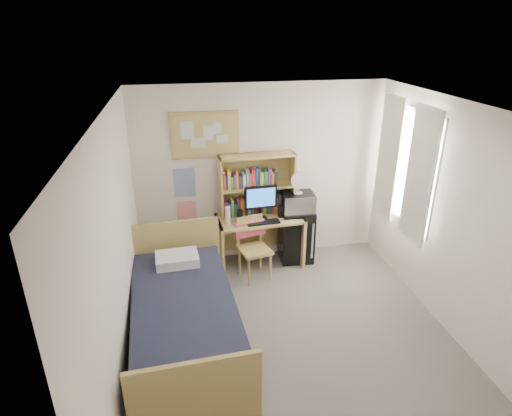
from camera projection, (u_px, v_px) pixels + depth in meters
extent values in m
cube|color=slate|center=(296.00, 343.00, 4.84)|extent=(3.60, 4.20, 0.02)
cube|color=silver|center=(307.00, 112.00, 3.80)|extent=(3.60, 4.20, 0.02)
cube|color=white|center=(261.00, 174.00, 6.21)|extent=(3.60, 0.04, 2.60)
cube|color=white|center=(404.00, 412.00, 2.43)|extent=(3.60, 0.04, 2.60)
cube|color=white|center=(116.00, 258.00, 4.01)|extent=(0.04, 4.20, 2.60)
cube|color=white|center=(461.00, 226.00, 4.62)|extent=(0.04, 4.20, 2.60)
cube|color=white|center=(405.00, 166.00, 5.58)|extent=(0.10, 1.40, 1.70)
cube|color=white|center=(419.00, 177.00, 5.21)|extent=(0.04, 0.55, 1.70)
cube|color=white|center=(389.00, 158.00, 5.93)|extent=(0.04, 0.55, 1.70)
cube|color=tan|center=(205.00, 135.00, 5.82)|extent=(0.94, 0.03, 0.64)
cube|color=#2944A5|center=(184.00, 182.00, 6.04)|extent=(0.30, 0.01, 0.42)
cube|color=red|center=(187.00, 213.00, 6.22)|extent=(0.28, 0.01, 0.36)
cube|color=tan|center=(259.00, 241.00, 6.27)|extent=(1.26, 0.69, 0.76)
cube|color=tan|center=(255.00, 250.00, 5.91)|extent=(0.53, 0.53, 0.88)
cube|color=black|center=(296.00, 234.00, 6.42)|extent=(0.50, 0.50, 0.81)
cube|color=black|center=(185.00, 322.00, 4.69)|extent=(1.24, 2.29, 0.61)
cube|color=tan|center=(257.00, 185.00, 6.07)|extent=(1.10, 0.34, 0.89)
cube|color=black|center=(261.00, 203.00, 5.97)|extent=(0.46, 0.06, 0.49)
cube|color=black|center=(263.00, 222.00, 5.94)|extent=(0.47, 0.18, 0.02)
cube|color=black|center=(240.00, 216.00, 5.96)|extent=(0.07, 0.07, 0.17)
cube|color=black|center=(281.00, 211.00, 6.10)|extent=(0.08, 0.08, 0.18)
cylinder|color=white|center=(228.00, 216.00, 5.87)|extent=(0.08, 0.08, 0.25)
cube|color=#E05571|center=(249.00, 228.00, 5.98)|extent=(0.47, 0.24, 0.21)
cube|color=silver|center=(298.00, 202.00, 6.19)|extent=(0.47, 0.37, 0.26)
cylinder|color=white|center=(298.00, 183.00, 6.07)|extent=(0.26, 0.26, 0.31)
cube|color=white|center=(177.00, 259.00, 5.21)|extent=(0.53, 0.39, 0.12)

